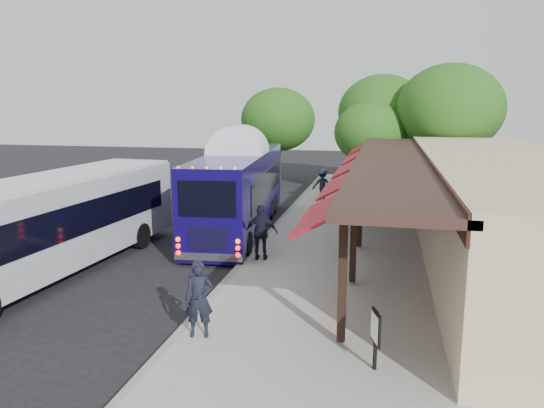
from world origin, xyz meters
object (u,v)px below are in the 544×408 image
Objects in this scene: ped_d at (322,185)px; ped_a at (199,299)px; coach_bus at (239,186)px; ped_c at (261,232)px; city_bus at (50,221)px; sign_board at (376,330)px; ped_b at (349,211)px.

ped_a is at bearing 75.52° from ped_d.
ped_c is (2.06, -4.58, -0.80)m from coach_bus.
ped_c reaches higher than ped_d.
ped_c is at bearing 25.41° from city_bus.
sign_board is at bearing 87.77° from ped_d.
ped_d reaches higher than sign_board.
coach_bus is at bearing 56.08° from ped_d.
ped_d is at bearing 67.78° from city_bus.
sign_board is (5.98, -11.44, -0.92)m from coach_bus.
ped_a reaches higher than ped_d.
city_bus is 6.56× the size of ped_a.
coach_bus is 0.96× the size of city_bus.
ped_b is at bearing 64.50° from ped_a.
sign_board is at bearing -19.21° from city_bus.
coach_bus is at bearing 16.15° from ped_b.
ped_d is (-1.87, 6.69, 0.04)m from ped_b.
ped_d is at bearing 82.67° from sign_board.
ped_c is at bearing 74.99° from ped_b.
ped_b is 0.86× the size of ped_c.
ped_a is 0.94× the size of ped_c.
ped_d is (6.98, 13.92, -0.71)m from city_bus.
ped_b is 0.96× the size of ped_d.
coach_bus is at bearing 63.35° from city_bus.
sign_board is at bearing -22.77° from ped_a.
ped_c is (0.01, 6.12, 0.05)m from ped_a.
ped_a is 6.12m from ped_c.
ped_a is at bearing -26.32° from city_bus.
ped_a is 1.04× the size of ped_d.
coach_bus is 6.56× the size of ped_d.
ped_c is 1.11× the size of ped_d.
ped_c is at bearing 102.53° from sign_board.
ped_b is 5.47m from ped_c.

